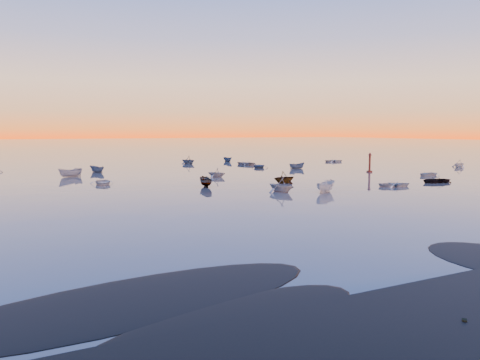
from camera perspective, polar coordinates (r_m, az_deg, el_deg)
ground at (r=120.43m, az=-15.91°, el=2.50°), size 600.00×600.00×0.00m
mud_lobes at (r=29.62m, az=26.32°, el=-8.21°), size 140.00×6.00×0.07m
moored_fleet at (r=74.99m, az=-8.88°, el=0.64°), size 124.00×58.00×1.20m
boat_near_center at (r=54.06m, az=10.37°, el=-1.47°), size 3.27×4.04×1.30m
boat_near_right at (r=53.60m, az=5.02°, el=-1.45°), size 4.00×2.65×1.29m
channel_marker at (r=81.68m, az=15.53°, el=1.89°), size 0.97×0.97×3.46m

